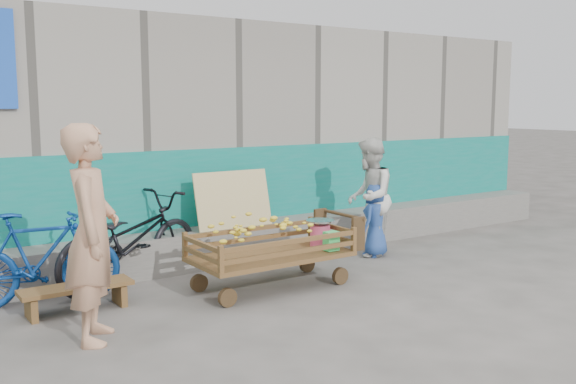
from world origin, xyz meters
TOP-DOWN VIEW (x-y plane):
  - ground at (0.00, 0.00)m, footprint 80.00×80.00m
  - building_wall at (-0.00, 4.05)m, footprint 12.00×3.50m
  - banana_cart at (0.09, 1.09)m, footprint 1.83×0.84m
  - bench at (-1.82, 1.46)m, footprint 1.03×0.31m
  - vendor_man at (-1.91, 0.64)m, footprint 0.67×0.78m
  - woman at (1.99, 1.66)m, footprint 0.93×0.93m
  - child at (2.01, 1.56)m, footprint 0.54×0.44m
  - bicycle_dark at (-1.07, 2.05)m, footprint 2.00×1.26m
  - bicycle_blue at (-2.05, 1.87)m, footprint 1.59×0.66m

SIDE VIEW (x-z plane):
  - ground at x=0.00m, z-range 0.00..0.00m
  - bench at x=-1.82m, z-range 0.06..0.32m
  - bicycle_blue at x=-2.05m, z-range 0.00..0.93m
  - child at x=2.01m, z-range 0.00..0.95m
  - bicycle_dark at x=-1.07m, z-range 0.00..0.99m
  - banana_cart at x=0.09m, z-range 0.14..0.92m
  - woman at x=1.99m, z-range 0.00..1.52m
  - vendor_man at x=-1.91m, z-range 0.00..1.80m
  - building_wall at x=0.00m, z-range -0.03..2.97m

